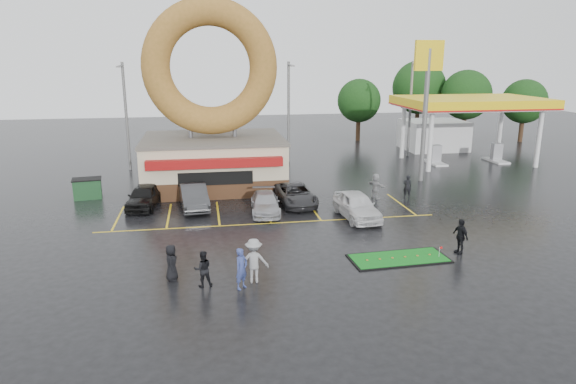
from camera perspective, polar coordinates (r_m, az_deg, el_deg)
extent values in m
plane|color=black|center=(26.88, -0.89, -5.75)|extent=(120.00, 120.00, 0.00)
cube|color=#472B19|center=(38.91, -8.17, 1.55)|extent=(10.00, 8.00, 1.20)
cube|color=beige|center=(38.55, -8.26, 4.08)|extent=(10.00, 8.00, 2.30)
cube|color=#59544C|center=(38.34, -8.33, 5.92)|extent=(10.20, 8.20, 0.20)
cube|color=maroon|center=(34.28, -8.09, 3.17)|extent=(9.00, 0.60, 0.60)
cylinder|color=slate|center=(38.24, -10.79, 6.85)|extent=(0.30, 0.30, 1.20)
cylinder|color=slate|center=(38.30, -5.96, 7.05)|extent=(0.30, 0.30, 1.20)
torus|color=brown|center=(37.89, -8.63, 13.56)|extent=(9.60, 2.00, 9.60)
cylinder|color=silver|center=(44.62, 15.53, 5.35)|extent=(0.40, 0.40, 5.00)
cylinder|color=silver|center=(49.66, 26.10, 5.30)|extent=(0.40, 0.40, 5.00)
cylinder|color=silver|center=(50.05, 12.66, 6.52)|extent=(0.40, 0.40, 5.00)
cylinder|color=silver|center=(54.59, 22.50, 6.43)|extent=(0.40, 0.40, 5.00)
cube|color=silver|center=(49.20, 19.64, 9.12)|extent=(12.00, 8.00, 0.50)
cube|color=yellow|center=(49.18, 19.67, 9.46)|extent=(12.30, 8.30, 0.70)
cube|color=#99999E|center=(48.40, 16.08, 4.10)|extent=(0.90, 0.60, 1.60)
cube|color=#99999E|center=(51.26, 22.16, 4.16)|extent=(0.90, 0.60, 1.60)
cube|color=silver|center=(55.82, 15.86, 6.11)|extent=(6.00, 5.00, 3.00)
cylinder|color=slate|center=(40.75, 14.96, 8.09)|extent=(0.36, 0.36, 10.00)
cube|color=yellow|center=(40.51, 15.40, 14.41)|extent=(2.20, 0.30, 2.20)
cylinder|color=slate|center=(45.58, -17.52, 7.94)|extent=(0.24, 0.24, 9.00)
cylinder|color=slate|center=(44.33, -18.12, 13.18)|extent=(0.12, 2.00, 0.12)
cube|color=slate|center=(43.34, -18.31, 13.07)|extent=(0.40, 0.18, 0.12)
cylinder|color=slate|center=(46.79, 0.06, 8.79)|extent=(0.24, 0.24, 9.00)
cylinder|color=slate|center=(45.55, 0.28, 13.92)|extent=(0.12, 2.00, 0.12)
cube|color=slate|center=(44.57, 0.51, 13.83)|extent=(0.40, 0.18, 0.12)
cylinder|color=slate|center=(51.11, 13.42, 8.91)|extent=(0.24, 0.24, 9.00)
cylinder|color=slate|center=(49.96, 14.17, 13.57)|extent=(0.12, 2.00, 0.12)
cube|color=slate|center=(49.04, 14.64, 13.46)|extent=(0.40, 0.18, 0.12)
cylinder|color=#332114|center=(62.94, 18.91, 6.76)|extent=(0.50, 0.50, 2.88)
sphere|color=#123311|center=(62.57, 19.20, 10.16)|extent=(5.60, 5.60, 5.60)
cylinder|color=#332114|center=(64.36, 24.47, 6.23)|extent=(0.50, 0.50, 2.52)
sphere|color=#123311|center=(64.02, 24.79, 9.13)|extent=(4.90, 4.90, 4.90)
cylinder|color=#332114|center=(64.74, 14.11, 7.48)|extent=(0.50, 0.50, 3.24)
sphere|color=#123311|center=(64.37, 14.35, 11.21)|extent=(6.30, 6.30, 6.30)
cylinder|color=#332114|center=(60.15, 7.79, 6.90)|extent=(0.50, 0.50, 2.52)
sphere|color=#123311|center=(59.79, 7.90, 10.03)|extent=(4.90, 4.90, 4.90)
imported|color=black|center=(34.24, -15.73, -0.47)|extent=(2.25, 4.50, 1.47)
imported|color=#303032|center=(33.36, -10.41, -0.50)|extent=(2.09, 4.77, 1.52)
imported|color=#A2A2A7|center=(31.91, -2.54, -1.24)|extent=(2.02, 4.36, 1.23)
imported|color=#2C2C2E|center=(33.69, 0.84, -0.28)|extent=(2.48, 4.89, 1.32)
imported|color=silver|center=(31.03, 7.65, -1.50)|extent=(2.19, 4.77, 1.58)
imported|color=navy|center=(21.71, -5.19, -8.47)|extent=(0.76, 0.76, 1.78)
imported|color=black|center=(22.14, -9.44, -8.41)|extent=(0.85, 0.70, 1.58)
imported|color=gray|center=(22.20, -3.82, -7.62)|extent=(1.33, 0.84, 1.97)
imported|color=black|center=(22.96, -12.83, -7.67)|extent=(0.52, 0.80, 1.62)
imported|color=black|center=(26.73, 18.60, -4.67)|extent=(0.62, 1.10, 1.76)
imported|color=#959597|center=(35.49, 9.72, 0.65)|extent=(1.14, 1.69, 1.74)
imported|color=black|center=(36.17, 13.11, 0.60)|extent=(0.66, 0.53, 1.58)
cube|color=#173E1F|center=(37.74, -21.38, 0.32)|extent=(1.96, 1.47, 1.30)
cube|color=black|center=(25.47, 12.20, -7.24)|extent=(4.85, 2.30, 0.05)
cube|color=#12701C|center=(25.46, 12.20, -7.17)|extent=(4.63, 2.07, 0.03)
cylinder|color=silver|center=(25.94, 16.46, -6.40)|extent=(0.02, 0.02, 0.54)
cube|color=red|center=(25.90, 16.64, -5.94)|extent=(0.14, 0.01, 0.10)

